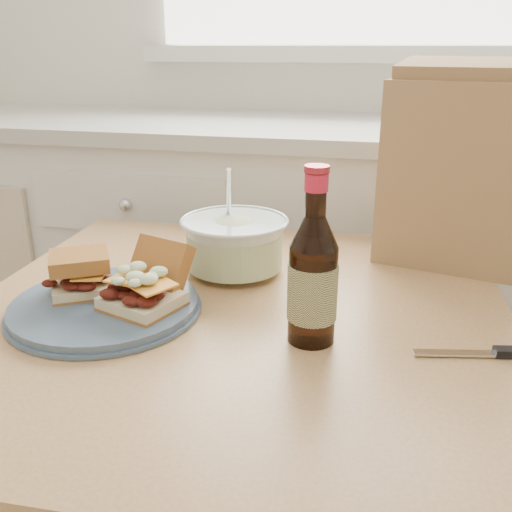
% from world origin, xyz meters
% --- Properties ---
extents(cabinet_run, '(2.50, 0.64, 0.94)m').
position_xyz_m(cabinet_run, '(-0.00, 1.70, 0.47)').
color(cabinet_run, white).
rests_on(cabinet_run, ground).
extents(dining_table, '(0.93, 0.93, 0.74)m').
position_xyz_m(dining_table, '(-0.05, 0.85, 0.63)').
color(dining_table, tan).
rests_on(dining_table, ground).
extents(plate, '(0.30, 0.30, 0.02)m').
position_xyz_m(plate, '(-0.25, 0.80, 0.75)').
color(plate, '#465A72').
rests_on(plate, dining_table).
extents(sandwich_left, '(0.12, 0.12, 0.07)m').
position_xyz_m(sandwich_left, '(-0.30, 0.82, 0.80)').
color(sandwich_left, beige).
rests_on(sandwich_left, plate).
extents(sandwich_right, '(0.14, 0.18, 0.09)m').
position_xyz_m(sandwich_right, '(-0.18, 0.82, 0.79)').
color(sandwich_right, beige).
rests_on(sandwich_right, plate).
extents(coleslaw_bowl, '(0.20, 0.20, 0.20)m').
position_xyz_m(coleslaw_bowl, '(-0.10, 1.02, 0.79)').
color(coleslaw_bowl, silver).
rests_on(coleslaw_bowl, dining_table).
extents(beer_bottle, '(0.07, 0.07, 0.26)m').
position_xyz_m(beer_bottle, '(0.08, 0.79, 0.84)').
color(beer_bottle, black).
rests_on(beer_bottle, dining_table).
extents(knife, '(0.19, 0.05, 0.01)m').
position_xyz_m(knife, '(0.35, 0.80, 0.75)').
color(knife, silver).
rests_on(knife, dining_table).
extents(paper_bag, '(0.30, 0.23, 0.35)m').
position_xyz_m(paper_bag, '(0.30, 1.19, 0.92)').
color(paper_bag, tan).
rests_on(paper_bag, dining_table).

